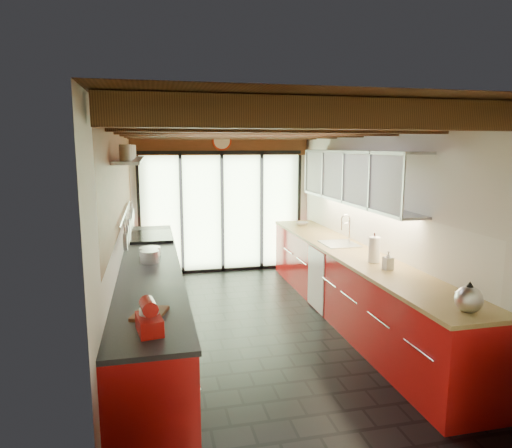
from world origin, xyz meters
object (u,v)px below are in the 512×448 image
at_px(soap_bottle, 388,260).
at_px(paper_towel, 374,250).
at_px(bowl, 302,224).
at_px(kettle, 469,298).
at_px(stand_mixer, 149,318).

bearing_deg(soap_bottle, paper_towel, 90.00).
bearing_deg(bowl, soap_bottle, -90.00).
bearing_deg(kettle, soap_bottle, 90.00).
bearing_deg(soap_bottle, stand_mixer, -155.41).
distance_m(stand_mixer, soap_bottle, 2.79).
relative_size(kettle, paper_towel, 0.80).
relative_size(kettle, bowl, 1.31).
bearing_deg(soap_bottle, bowl, 90.00).
bearing_deg(paper_towel, bowl, 90.00).
relative_size(stand_mixer, bowl, 1.44).
bearing_deg(paper_towel, kettle, -90.00).
bearing_deg(kettle, paper_towel, 90.00).
relative_size(paper_towel, bowl, 1.64).
distance_m(stand_mixer, paper_towel, 2.94).
relative_size(stand_mixer, kettle, 1.10).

